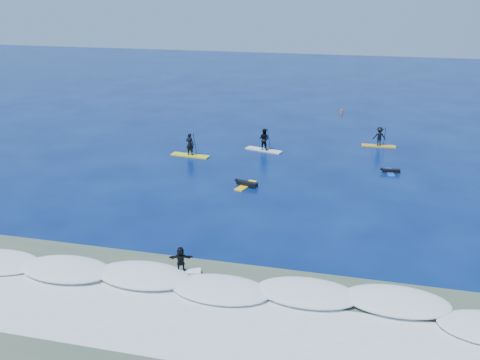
% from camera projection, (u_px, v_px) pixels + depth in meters
% --- Properties ---
extents(ground, '(160.00, 160.00, 0.00)m').
position_uv_depth(ground, '(249.00, 206.00, 34.80)').
color(ground, '#031448').
rests_on(ground, ground).
extents(shallow_water, '(90.00, 13.00, 0.01)m').
position_uv_depth(shallow_water, '(173.00, 336.00, 22.04)').
color(shallow_water, '#3E5542').
rests_on(shallow_water, ground).
extents(breaking_wave, '(40.00, 6.00, 0.30)m').
position_uv_depth(breaking_wave, '(203.00, 286.00, 25.69)').
color(breaking_wave, white).
rests_on(breaking_wave, ground).
extents(whitewater, '(34.00, 5.00, 0.02)m').
position_uv_depth(whitewater, '(182.00, 322.00, 22.96)').
color(whitewater, silver).
rests_on(whitewater, ground).
extents(sup_paddler_left, '(3.35, 1.15, 2.30)m').
position_uv_depth(sup_paddler_left, '(190.00, 148.00, 44.62)').
color(sup_paddler_left, yellow).
rests_on(sup_paddler_left, ground).
extents(sup_paddler_center, '(3.36, 1.67, 2.29)m').
position_uv_depth(sup_paddler_center, '(264.00, 141.00, 46.03)').
color(sup_paddler_center, silver).
rests_on(sup_paddler_center, ground).
extents(sup_paddler_right, '(2.95, 0.82, 2.06)m').
position_uv_depth(sup_paddler_right, '(379.00, 138.00, 47.19)').
color(sup_paddler_right, gold).
rests_on(sup_paddler_right, ground).
extents(prone_paddler_near, '(1.78, 2.34, 0.47)m').
position_uv_depth(prone_paddler_near, '(246.00, 184.00, 38.17)').
color(prone_paddler_near, yellow).
rests_on(prone_paddler_near, ground).
extents(prone_paddler_far, '(1.52, 1.95, 0.40)m').
position_uv_depth(prone_paddler_far, '(390.00, 171.00, 40.83)').
color(prone_paddler_far, '#1748B1').
rests_on(prone_paddler_far, ground).
extents(wave_surfer, '(2.00, 1.06, 1.40)m').
position_uv_depth(wave_surfer, '(181.00, 261.00, 26.35)').
color(wave_surfer, white).
rests_on(wave_surfer, breaking_wave).
extents(marker_buoy, '(0.25, 0.25, 0.60)m').
position_uv_depth(marker_buoy, '(342.00, 111.00, 59.25)').
color(marker_buoy, '#EB5A14').
rests_on(marker_buoy, ground).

